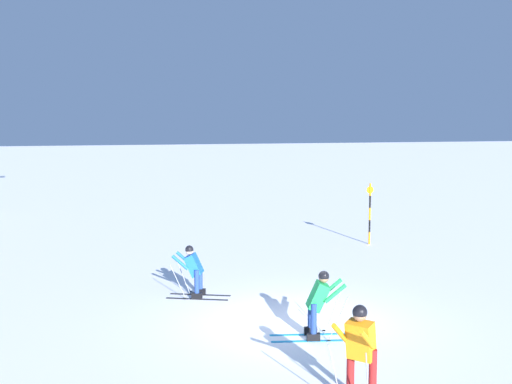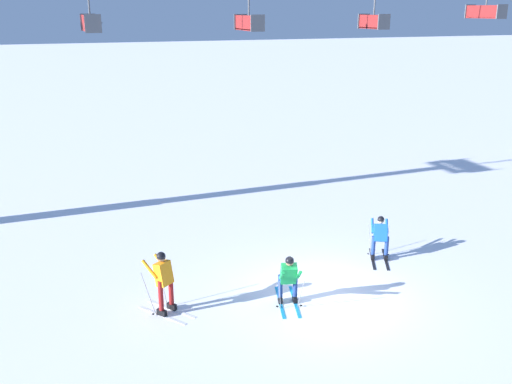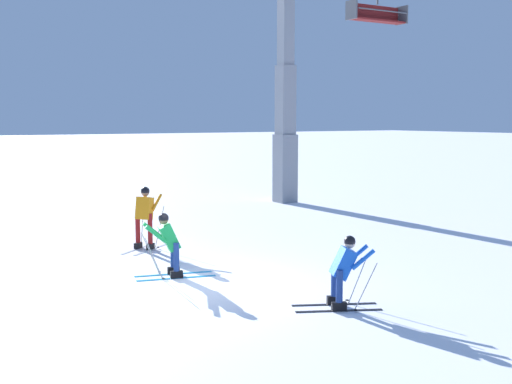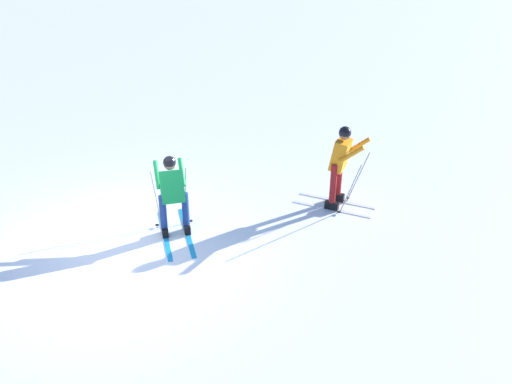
# 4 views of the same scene
# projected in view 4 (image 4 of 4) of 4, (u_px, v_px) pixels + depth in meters

# --- Properties ---
(ground_plane) EXTENTS (260.00, 260.00, 0.00)m
(ground_plane) POSITION_uv_depth(u_px,v_px,m) (119.00, 249.00, 9.82)
(ground_plane) COLOR white
(skier_carving_main) EXTENTS (0.99, 1.87, 1.59)m
(skier_carving_main) POSITION_uv_depth(u_px,v_px,m) (172.00, 191.00, 10.00)
(skier_carving_main) COLOR #198CCC
(skier_carving_main) RESTS_ON ground_plane
(skier_distant_downhill) EXTENTS (1.35, 1.60, 1.76)m
(skier_distant_downhill) POSITION_uv_depth(u_px,v_px,m) (341.00, 161.00, 10.76)
(skier_distant_downhill) COLOR white
(skier_distant_downhill) RESTS_ON ground_plane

